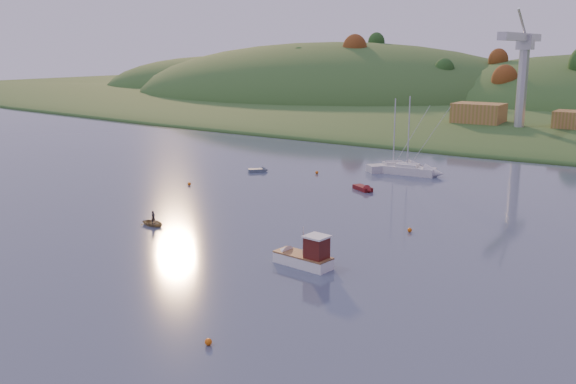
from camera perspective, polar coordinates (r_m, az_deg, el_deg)
The scene contains 19 objects.
ground at distance 49.69m, azimuth -21.25°, elevation -11.59°, with size 500.00×500.00×0.00m, color #3A465F.
shore_slope at distance 194.90m, azimuth 22.50°, elevation 5.94°, with size 640.00×150.00×7.00m, color #27431B.
hill_left_far at distance 311.90m, azimuth -5.76°, elevation 9.02°, with size 120.00×100.00×32.00m, color #27431B.
hill_left at distance 259.75m, azimuth 4.22°, elevation 8.32°, with size 170.00×140.00×44.00m, color #27431B.
hillside_trees at distance 214.45m, azimuth 23.60°, elevation 6.38°, with size 280.00×50.00×32.00m, color #1A4B1B, non-canonical shape.
wharf at distance 151.93m, azimuth 21.07°, elevation 4.86°, with size 42.00×16.00×2.40m, color slate.
shed_west at distance 155.84m, azimuth 16.58°, elevation 6.69°, with size 11.00×8.00×4.80m, color olive.
dock_crane at distance 148.00m, azimuth 20.09°, elevation 10.97°, with size 3.20×28.00×20.30m.
fishing_boat at distance 59.71m, azimuth 1.01°, elevation -5.63°, with size 6.84×2.78×4.25m.
sailboat_near at distance 106.06m, azimuth 9.33°, elevation 2.24°, with size 7.50×8.12×11.82m.
sailboat_far at distance 103.94m, azimuth 10.55°, elevation 2.00°, with size 9.11×3.36×12.39m.
canoe at distance 74.27m, azimuth -11.86°, elevation -2.72°, with size 2.17×3.03×0.63m, color #A18D59.
paddler at distance 74.16m, azimuth -11.88°, elevation -2.40°, with size 0.54×0.35×1.48m, color black.
red_tender at distance 90.74m, azimuth 6.91°, elevation 0.25°, with size 4.16×3.31×1.38m.
grey_dinghy at distance 104.45m, azimuth -2.43°, elevation 1.95°, with size 3.12×3.22×1.22m.
buoy_0 at distance 44.91m, azimuth -7.09°, elevation -13.08°, with size 0.50×0.50×0.50m, color orange.
buoy_1 at distance 71.45m, azimuth 10.76°, elevation -3.33°, with size 0.50×0.50×0.50m, color orange.
buoy_2 at distance 94.98m, azimuth -8.77°, elevation 0.73°, with size 0.50×0.50×0.50m, color orange.
buoy_3 at distance 102.53m, azimuth 2.58°, elevation 1.75°, with size 0.50×0.50×0.50m, color orange.
Camera 1 is at (38.07, -25.12, 19.71)m, focal length 40.00 mm.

